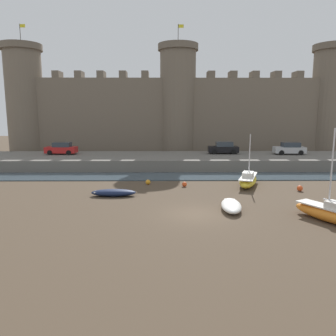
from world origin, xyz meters
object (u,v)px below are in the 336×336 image
at_px(sailboat_midflat_left, 248,180).
at_px(rowboat_midflat_right, 114,192).
at_px(car_quay_west, 61,148).
at_px(mooring_buoy_near_channel, 148,182).
at_px(car_quay_centre_east, 223,148).
at_px(car_quay_east, 290,149).
at_px(mooring_buoy_off_centre, 300,188).
at_px(mooring_buoy_mid_mud, 184,184).
at_px(rowboat_near_channel_left, 231,205).
at_px(sailboat_midflat_centre, 332,214).

relative_size(sailboat_midflat_left, rowboat_midflat_right, 1.52).
bearing_deg(car_quay_west, sailboat_midflat_left, -30.92).
height_order(mooring_buoy_near_channel, car_quay_centre_east, car_quay_centre_east).
bearing_deg(rowboat_midflat_right, car_quay_east, 38.39).
bearing_deg(car_quay_west, car_quay_centre_east, 1.23).
xyz_separation_m(mooring_buoy_off_centre, car_quay_west, (-26.14, 15.49, 1.97)).
bearing_deg(sailboat_midflat_left, car_quay_centre_east, 90.15).
bearing_deg(mooring_buoy_near_channel, mooring_buoy_mid_mud, -15.17).
xyz_separation_m(rowboat_midflat_right, mooring_buoy_mid_mud, (6.21, 3.55, -0.08)).
bearing_deg(car_quay_west, car_quay_east, -0.68).
height_order(mooring_buoy_mid_mud, mooring_buoy_off_centre, mooring_buoy_off_centre).
xyz_separation_m(mooring_buoy_mid_mud, car_quay_east, (14.94, 13.21, 2.00)).
height_order(sailboat_midflat_left, rowboat_midflat_right, sailboat_midflat_left).
relative_size(sailboat_midflat_left, car_quay_east, 1.38).
height_order(sailboat_midflat_left, mooring_buoy_mid_mud, sailboat_midflat_left).
height_order(sailboat_midflat_left, car_quay_east, sailboat_midflat_left).
distance_m(sailboat_midflat_left, rowboat_midflat_right, 13.01).
bearing_deg(car_quay_east, car_quay_centre_east, 174.54).
xyz_separation_m(mooring_buoy_mid_mud, car_quay_west, (-15.85, 13.58, 2.00)).
bearing_deg(mooring_buoy_mid_mud, mooring_buoy_near_channel, 164.83).
distance_m(mooring_buoy_near_channel, car_quay_centre_east, 16.40).
xyz_separation_m(sailboat_midflat_left, mooring_buoy_mid_mud, (-6.19, -0.38, -0.34)).
bearing_deg(rowboat_near_channel_left, mooring_buoy_off_centre, 37.90).
xyz_separation_m(mooring_buoy_off_centre, car_quay_centre_east, (-4.14, 15.96, 1.97)).
height_order(sailboat_midflat_centre, mooring_buoy_off_centre, sailboat_midflat_centre).
bearing_deg(mooring_buoy_off_centre, rowboat_midflat_right, -174.33).
bearing_deg(mooring_buoy_near_channel, rowboat_midflat_right, -120.78).
relative_size(rowboat_midflat_right, car_quay_centre_east, 0.91).
bearing_deg(car_quay_west, rowboat_midflat_right, -60.62).
bearing_deg(rowboat_near_channel_left, car_quay_east, 60.08).
bearing_deg(rowboat_near_channel_left, mooring_buoy_mid_mud, 111.18).
bearing_deg(mooring_buoy_off_centre, car_quay_east, 72.89).
distance_m(mooring_buoy_mid_mud, car_quay_west, 20.97).
distance_m(rowboat_near_channel_left, mooring_buoy_mid_mud, 8.17).
relative_size(sailboat_midflat_centre, car_quay_west, 1.45).
bearing_deg(rowboat_midflat_right, sailboat_midflat_centre, -24.61).
xyz_separation_m(car_quay_west, car_quay_east, (30.79, -0.37, 0.00)).
distance_m(sailboat_midflat_centre, car_quay_west, 34.52).
bearing_deg(sailboat_midflat_left, rowboat_midflat_right, -162.44).
distance_m(mooring_buoy_near_channel, mooring_buoy_mid_mud, 3.66).
distance_m(sailboat_midflat_centre, mooring_buoy_mid_mud, 13.71).
bearing_deg(mooring_buoy_off_centre, sailboat_midflat_left, 150.86).
height_order(sailboat_midflat_left, rowboat_near_channel_left, sailboat_midflat_left).
relative_size(car_quay_centre_east, car_quay_east, 1.00).
xyz_separation_m(mooring_buoy_mid_mud, car_quay_centre_east, (6.15, 14.05, 2.00)).
xyz_separation_m(sailboat_midflat_centre, mooring_buoy_mid_mud, (-8.87, 10.45, -0.34)).
height_order(rowboat_midflat_right, mooring_buoy_mid_mud, rowboat_midflat_right).
height_order(mooring_buoy_off_centre, car_quay_centre_east, car_quay_centre_east).
bearing_deg(mooring_buoy_near_channel, car_quay_east, 33.56).
bearing_deg(rowboat_near_channel_left, rowboat_midflat_right, 156.05).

